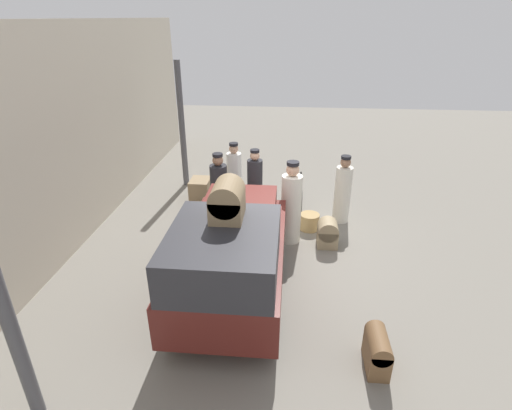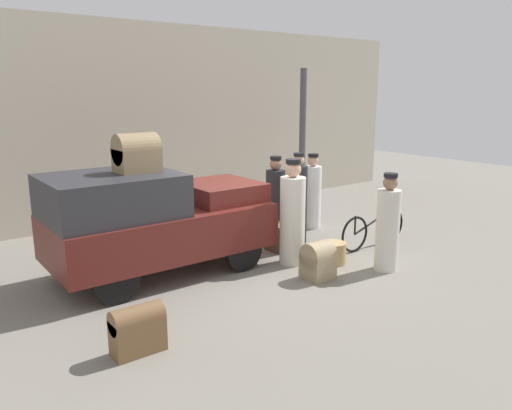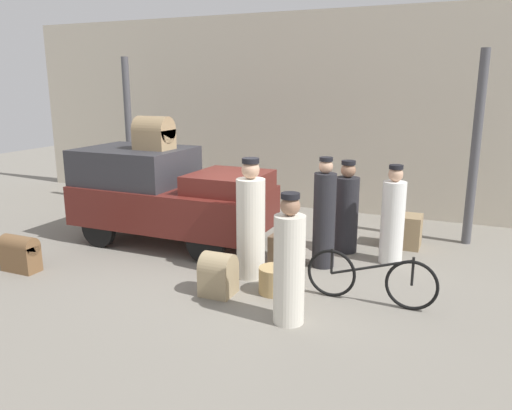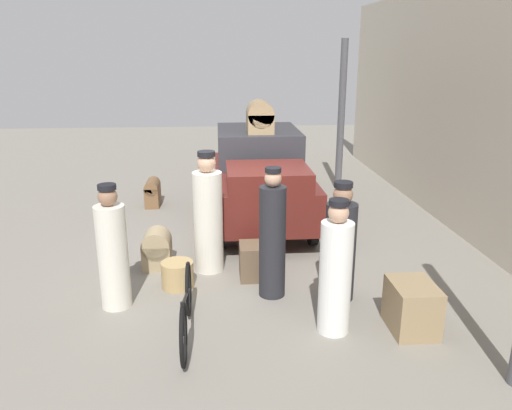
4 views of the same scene
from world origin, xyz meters
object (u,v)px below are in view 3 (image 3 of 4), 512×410
(trunk_on_truck_roof, at_px, (154,134))
(trunk_umber_medium, at_px, (286,250))
(porter_carrying_trunk, at_px, (393,219))
(trunk_barrel_dark, at_px, (218,274))
(trunk_wicker_pale, at_px, (402,231))
(wicker_basket, at_px, (275,280))
(conductor_in_dark_uniform, at_px, (346,211))
(trunk_large_brown, at_px, (20,252))
(porter_lifting_near_truck, at_px, (289,265))
(porter_with_bicycle, at_px, (324,217))
(bicycle, at_px, (370,278))
(porter_standing_middle, at_px, (251,224))
(truck, at_px, (166,193))

(trunk_on_truck_roof, bearing_deg, trunk_umber_medium, -6.28)
(porter_carrying_trunk, xyz_separation_m, trunk_barrel_dark, (-2.04, -2.31, -0.45))
(porter_carrying_trunk, bearing_deg, trunk_barrel_dark, -131.44)
(trunk_wicker_pale, bearing_deg, porter_carrying_trunk, -93.38)
(wicker_basket, xyz_separation_m, porter_carrying_trunk, (1.32, 1.94, 0.56))
(conductor_in_dark_uniform, distance_m, trunk_large_brown, 5.45)
(conductor_in_dark_uniform, bearing_deg, porter_lifting_near_truck, -90.00)
(trunk_wicker_pale, distance_m, trunk_barrel_dark, 3.86)
(trunk_umber_medium, bearing_deg, porter_with_bicycle, 17.50)
(bicycle, distance_m, porter_standing_middle, 1.96)
(truck, relative_size, trunk_wicker_pale, 5.39)
(bicycle, bearing_deg, trunk_umber_medium, 148.87)
(porter_standing_middle, bearing_deg, conductor_in_dark_uniform, 59.00)
(trunk_umber_medium, bearing_deg, porter_lifting_near_truck, -69.12)
(trunk_large_brown, distance_m, trunk_barrel_dark, 3.35)
(trunk_wicker_pale, height_order, trunk_barrel_dark, trunk_barrel_dark)
(porter_lifting_near_truck, relative_size, trunk_on_truck_roof, 2.58)
(trunk_umber_medium, bearing_deg, porter_carrying_trunk, 27.49)
(conductor_in_dark_uniform, height_order, trunk_umber_medium, conductor_in_dark_uniform)
(trunk_barrel_dark, bearing_deg, porter_standing_middle, 79.88)
(porter_with_bicycle, bearing_deg, trunk_barrel_dark, -122.08)
(porter_with_bicycle, height_order, porter_carrying_trunk, porter_with_bicycle)
(bicycle, height_order, conductor_in_dark_uniform, conductor_in_dark_uniform)
(porter_standing_middle, distance_m, conductor_in_dark_uniform, 2.06)
(porter_lifting_near_truck, distance_m, porter_with_bicycle, 2.09)
(truck, height_order, bicycle, truck)
(porter_lifting_near_truck, xyz_separation_m, trunk_wicker_pale, (0.89, 3.65, -0.46))
(porter_standing_middle, distance_m, trunk_umber_medium, 0.96)
(bicycle, relative_size, trunk_on_truck_roof, 2.75)
(porter_standing_middle, bearing_deg, porter_carrying_trunk, 38.39)
(porter_lifting_near_truck, distance_m, trunk_on_truck_roof, 4.27)
(wicker_basket, relative_size, trunk_umber_medium, 0.88)
(truck, distance_m, trunk_barrel_dark, 2.77)
(trunk_on_truck_roof, bearing_deg, trunk_barrel_dark, -38.77)
(bicycle, height_order, porter_standing_middle, porter_standing_middle)
(porter_with_bicycle, bearing_deg, bicycle, -48.80)
(porter_standing_middle, xyz_separation_m, porter_with_bicycle, (0.91, 0.87, -0.01))
(wicker_basket, height_order, trunk_wicker_pale, trunk_wicker_pale)
(porter_lifting_near_truck, relative_size, porter_with_bicycle, 0.92)
(trunk_large_brown, bearing_deg, conductor_in_dark_uniform, 33.75)
(trunk_umber_medium, bearing_deg, conductor_in_dark_uniform, 55.96)
(wicker_basket, xyz_separation_m, trunk_barrel_dark, (-0.71, -0.36, 0.11))
(porter_lifting_near_truck, xyz_separation_m, porter_standing_middle, (-1.06, 1.21, 0.09))
(trunk_large_brown, bearing_deg, porter_lifting_near_truck, 0.59)
(porter_with_bicycle, xyz_separation_m, trunk_barrel_dark, (-1.05, -1.67, -0.53))
(porter_with_bicycle, relative_size, trunk_on_truck_roof, 2.80)
(porter_lifting_near_truck, xyz_separation_m, trunk_on_truck_roof, (-3.43, 2.20, 1.27))
(trunk_umber_medium, distance_m, trunk_on_truck_roof, 3.25)
(bicycle, bearing_deg, trunk_barrel_dark, -164.59)
(conductor_in_dark_uniform, distance_m, trunk_wicker_pale, 1.20)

